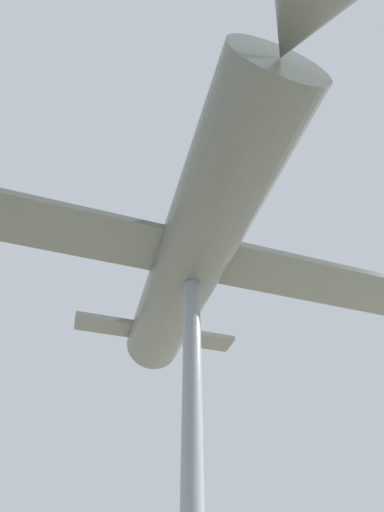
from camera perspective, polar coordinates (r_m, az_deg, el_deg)
name	(u,v)px	position (r m, az deg, el deg)	size (l,w,h in m)	color
support_pylon_central	(192,437)	(7.29, 0.00, -27.99)	(0.41, 0.41, 7.35)	#999EA3
suspended_airplane	(195,248)	(9.43, 0.56, 1.31)	(18.79, 12.50, 3.02)	slate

